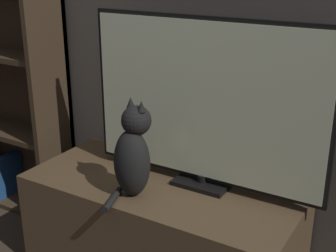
# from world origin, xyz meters

# --- Properties ---
(tv_stand) EXTENTS (1.24, 0.55, 0.48)m
(tv_stand) POSITION_xyz_m (0.00, 0.91, 0.24)
(tv_stand) COLOR brown
(tv_stand) RESTS_ON ground_plane
(tv) EXTENTS (1.08, 0.15, 0.74)m
(tv) POSITION_xyz_m (0.16, 1.00, 0.86)
(tv) COLOR black
(tv) RESTS_ON tv_stand
(cat) EXTENTS (0.20, 0.30, 0.42)m
(cat) POSITION_xyz_m (-0.05, 0.77, 0.66)
(cat) COLOR black
(cat) RESTS_ON tv_stand
(bookshelf) EXTENTS (0.81, 0.28, 1.85)m
(bookshelf) POSITION_xyz_m (-1.19, 1.10, 0.83)
(bookshelf) COLOR #3D2D1E
(bookshelf) RESTS_ON ground_plane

